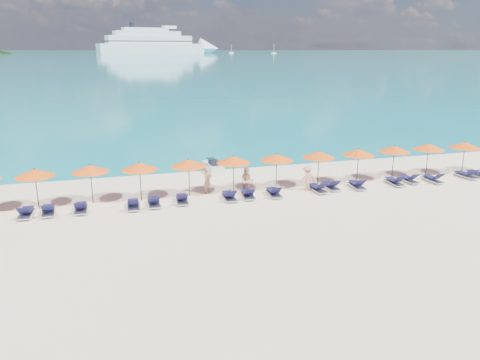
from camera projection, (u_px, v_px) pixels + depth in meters
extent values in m
plane|color=beige|center=(256.00, 218.00, 24.14)|extent=(1400.00, 1400.00, 0.00)
cube|color=#1FA9B2|center=(111.00, 53.00, 635.25)|extent=(1600.00, 1300.00, 0.01)
cube|color=silver|center=(152.00, 49.00, 539.53)|extent=(124.01, 48.87, 11.10)
cone|color=silver|center=(209.00, 49.00, 573.07)|extent=(29.26, 29.26, 24.43)
cube|color=silver|center=(150.00, 40.00, 535.76)|extent=(99.45, 40.18, 8.88)
cube|color=silver|center=(147.00, 34.00, 532.90)|extent=(77.53, 33.11, 5.55)
cube|color=silver|center=(145.00, 29.00, 530.66)|extent=(52.97, 24.42, 3.89)
cube|color=black|center=(150.00, 41.00, 536.22)|extent=(100.69, 40.67, 1.00)
cube|color=black|center=(149.00, 38.00, 535.14)|extent=(98.21, 39.69, 1.00)
cylinder|color=black|center=(132.00, 25.00, 522.42)|extent=(4.89, 4.89, 6.11)
cube|color=silver|center=(231.00, 53.00, 564.40)|extent=(5.56, 1.85, 1.48)
cylinder|color=silver|center=(231.00, 49.00, 563.07)|extent=(0.33, 0.33, 9.27)
cube|color=silver|center=(274.00, 53.00, 548.71)|extent=(5.67, 1.89, 1.51)
cylinder|color=silver|center=(274.00, 49.00, 547.36)|extent=(0.34, 0.34, 9.44)
cube|color=silver|center=(213.00, 168.00, 32.83)|extent=(1.12, 2.54, 0.57)
cube|color=black|center=(214.00, 163.00, 32.53)|extent=(0.60, 1.07, 0.36)
cylinder|color=black|center=(210.00, 158.00, 33.23)|extent=(0.57, 0.11, 0.06)
imported|color=tan|center=(207.00, 180.00, 28.10)|extent=(0.68, 0.65, 1.56)
imported|color=tan|center=(247.00, 181.00, 27.77)|extent=(0.91, 0.75, 1.64)
imported|color=tan|center=(307.00, 178.00, 28.52)|extent=(1.06, 0.62, 1.55)
cylinder|color=black|center=(37.00, 189.00, 25.20)|extent=(0.05, 0.05, 2.20)
cone|color=#E74F0E|center=(35.00, 173.00, 24.94)|extent=(2.10, 2.10, 0.42)
sphere|color=black|center=(34.00, 169.00, 24.88)|extent=(0.08, 0.08, 0.08)
cylinder|color=black|center=(92.00, 184.00, 26.08)|extent=(0.05, 0.05, 2.20)
cone|color=#E74F0E|center=(90.00, 169.00, 25.83)|extent=(2.10, 2.10, 0.42)
sphere|color=black|center=(90.00, 165.00, 25.77)|extent=(0.08, 0.08, 0.08)
cylinder|color=black|center=(140.00, 182.00, 26.58)|extent=(0.05, 0.05, 2.20)
cone|color=#E74F0E|center=(139.00, 166.00, 26.33)|extent=(2.10, 2.10, 0.42)
sphere|color=black|center=(139.00, 162.00, 26.27)|extent=(0.08, 0.08, 0.08)
cylinder|color=black|center=(189.00, 178.00, 27.33)|extent=(0.05, 0.05, 2.20)
cone|color=#E74F0E|center=(189.00, 163.00, 27.07)|extent=(2.10, 2.10, 0.42)
sphere|color=black|center=(188.00, 159.00, 27.01)|extent=(0.08, 0.08, 0.08)
cylinder|color=black|center=(234.00, 174.00, 28.12)|extent=(0.05, 0.05, 2.20)
cone|color=#E74F0E|center=(234.00, 160.00, 27.86)|extent=(2.10, 2.10, 0.42)
sphere|color=black|center=(234.00, 156.00, 27.80)|extent=(0.08, 0.08, 0.08)
cylinder|color=black|center=(276.00, 172.00, 28.72)|extent=(0.05, 0.05, 2.20)
cone|color=#E74F0E|center=(277.00, 157.00, 28.47)|extent=(2.10, 2.10, 0.42)
sphere|color=black|center=(277.00, 154.00, 28.41)|extent=(0.08, 0.08, 0.08)
cylinder|color=black|center=(318.00, 169.00, 29.44)|extent=(0.05, 0.05, 2.20)
cone|color=#E74F0E|center=(319.00, 154.00, 29.19)|extent=(2.10, 2.10, 0.42)
sphere|color=black|center=(319.00, 151.00, 29.13)|extent=(0.08, 0.08, 0.08)
cylinder|color=black|center=(358.00, 166.00, 30.09)|extent=(0.05, 0.05, 2.20)
cone|color=#E74F0E|center=(359.00, 152.00, 29.84)|extent=(2.10, 2.10, 0.42)
sphere|color=black|center=(359.00, 149.00, 29.78)|extent=(0.08, 0.08, 0.08)
cylinder|color=black|center=(393.00, 162.00, 31.03)|extent=(0.05, 0.05, 2.20)
cone|color=#E74F0E|center=(394.00, 149.00, 30.77)|extent=(2.10, 2.10, 0.42)
sphere|color=black|center=(395.00, 146.00, 30.71)|extent=(0.08, 0.08, 0.08)
cylinder|color=black|center=(427.00, 160.00, 31.70)|extent=(0.05, 0.05, 2.20)
cone|color=#E74F0E|center=(429.00, 147.00, 31.44)|extent=(2.10, 2.10, 0.42)
sphere|color=black|center=(429.00, 143.00, 31.38)|extent=(0.08, 0.08, 0.08)
cylinder|color=black|center=(463.00, 158.00, 32.21)|extent=(0.05, 0.05, 2.20)
cone|color=#E74F0E|center=(465.00, 145.00, 31.96)|extent=(2.10, 2.10, 0.42)
sphere|color=black|center=(466.00, 142.00, 31.90)|extent=(0.08, 0.08, 0.08)
cube|color=silver|center=(26.00, 214.00, 24.27)|extent=(0.68, 1.72, 0.06)
cube|color=#14133B|center=(27.00, 209.00, 24.46)|extent=(0.59, 1.12, 0.04)
cube|color=#14133B|center=(23.00, 210.00, 23.65)|extent=(0.57, 0.56, 0.43)
cube|color=silver|center=(48.00, 212.00, 24.59)|extent=(0.74, 1.74, 0.06)
cube|color=#14133B|center=(48.00, 207.00, 24.77)|extent=(0.62, 1.14, 0.04)
cube|color=#14133B|center=(47.00, 208.00, 23.98)|extent=(0.59, 0.57, 0.43)
cube|color=silver|center=(81.00, 209.00, 24.99)|extent=(0.63, 1.71, 0.06)
cube|color=#14133B|center=(81.00, 205.00, 25.18)|extent=(0.56, 1.10, 0.04)
cube|color=#14133B|center=(80.00, 205.00, 24.37)|extent=(0.55, 0.54, 0.43)
cube|color=silver|center=(133.00, 206.00, 25.51)|extent=(0.67, 1.72, 0.06)
cube|color=#14133B|center=(133.00, 202.00, 25.70)|extent=(0.58, 1.12, 0.04)
cube|color=#14133B|center=(133.00, 202.00, 24.88)|extent=(0.57, 0.55, 0.43)
cube|color=silver|center=(154.00, 203.00, 25.91)|extent=(0.63, 1.70, 0.06)
cube|color=#14133B|center=(153.00, 199.00, 26.10)|extent=(0.56, 1.10, 0.04)
cube|color=#14133B|center=(155.00, 199.00, 25.29)|extent=(0.55, 0.54, 0.43)
cube|color=silver|center=(182.00, 200.00, 26.41)|extent=(0.75, 1.74, 0.06)
cube|color=#14133B|center=(182.00, 196.00, 26.60)|extent=(0.63, 1.14, 0.04)
cube|color=#14133B|center=(183.00, 196.00, 25.78)|extent=(0.59, 0.58, 0.43)
cube|color=silver|center=(229.00, 197.00, 26.96)|extent=(0.65, 1.71, 0.06)
cube|color=#14133B|center=(228.00, 193.00, 27.14)|extent=(0.57, 1.11, 0.04)
cube|color=#14133B|center=(231.00, 193.00, 26.33)|extent=(0.56, 0.55, 0.43)
cube|color=silver|center=(248.00, 195.00, 27.32)|extent=(0.78, 1.75, 0.06)
cube|color=#14133B|center=(247.00, 191.00, 27.51)|extent=(0.66, 1.15, 0.04)
cube|color=#14133B|center=(250.00, 191.00, 26.68)|extent=(0.60, 0.59, 0.43)
cube|color=silver|center=(274.00, 194.00, 27.61)|extent=(0.71, 1.73, 0.06)
cube|color=#14133B|center=(273.00, 190.00, 27.80)|extent=(0.61, 1.13, 0.04)
cube|color=#14133B|center=(277.00, 190.00, 26.98)|extent=(0.58, 0.57, 0.43)
cube|color=silver|center=(317.00, 189.00, 28.42)|extent=(0.75, 1.74, 0.06)
cube|color=#14133B|center=(316.00, 186.00, 28.60)|extent=(0.63, 1.14, 0.04)
cube|color=#14133B|center=(322.00, 185.00, 27.81)|extent=(0.59, 0.58, 0.43)
cube|color=silver|center=(331.00, 187.00, 28.93)|extent=(0.64, 1.71, 0.06)
cube|color=#14133B|center=(329.00, 183.00, 29.11)|extent=(0.56, 1.11, 0.04)
cube|color=#14133B|center=(335.00, 183.00, 28.31)|extent=(0.56, 0.54, 0.43)
cube|color=silver|center=(357.00, 186.00, 29.12)|extent=(0.79, 1.75, 0.06)
cube|color=#14133B|center=(355.00, 182.00, 29.31)|extent=(0.66, 1.15, 0.04)
cube|color=#14133B|center=(361.00, 182.00, 28.49)|extent=(0.60, 0.59, 0.43)
cube|color=silver|center=(394.00, 183.00, 29.84)|extent=(0.72, 1.73, 0.06)
cube|color=#14133B|center=(393.00, 179.00, 30.03)|extent=(0.61, 1.13, 0.04)
cube|color=#14133B|center=(400.00, 179.00, 29.21)|extent=(0.58, 0.57, 0.43)
cube|color=silver|center=(408.00, 180.00, 30.37)|extent=(0.66, 1.71, 0.06)
cube|color=#14133B|center=(406.00, 177.00, 30.56)|extent=(0.58, 1.11, 0.04)
cube|color=#14133B|center=(414.00, 176.00, 29.75)|extent=(0.56, 0.55, 0.43)
cube|color=silver|center=(433.00, 180.00, 30.43)|extent=(0.63, 1.70, 0.06)
cube|color=#14133B|center=(430.00, 177.00, 30.62)|extent=(0.56, 1.10, 0.04)
cube|color=#14133B|center=(439.00, 176.00, 29.81)|extent=(0.55, 0.54, 0.43)
cube|color=silver|center=(466.00, 176.00, 31.38)|extent=(0.79, 1.75, 0.06)
cube|color=#14133B|center=(463.00, 173.00, 31.56)|extent=(0.66, 1.15, 0.04)
cube|color=#14133B|center=(474.00, 172.00, 30.78)|extent=(0.60, 0.59, 0.43)
cube|color=silver|center=(478.00, 175.00, 31.66)|extent=(0.67, 1.72, 0.06)
cube|color=#14133B|center=(475.00, 172.00, 31.84)|extent=(0.58, 1.11, 0.04)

